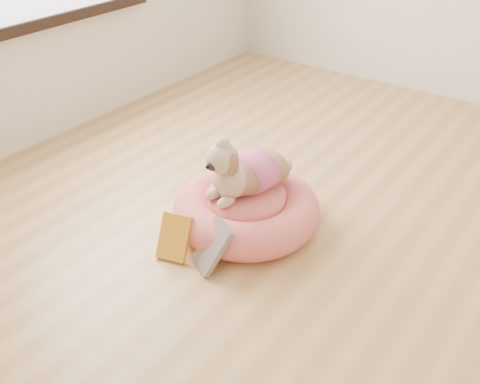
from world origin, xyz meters
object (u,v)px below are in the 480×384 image
Objects in this scene: pet_bed at (246,209)px; book_white at (212,246)px; book_yellow at (174,237)px; dog at (244,161)px.

book_white is (0.06, -0.32, 0.02)m from pet_bed.
book_yellow is at bearing -108.61° from pet_bed.
dog is 0.45m from book_yellow.
pet_bed is 3.05× the size of book_white.
pet_bed is 3.41× the size of book_yellow.
book_white is (0.07, -0.33, -0.23)m from dog.
book_yellow is 0.89× the size of book_white.
book_white is at bearing -80.16° from pet_bed.
book_yellow is 0.18m from book_white.
book_yellow reaches higher than pet_bed.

